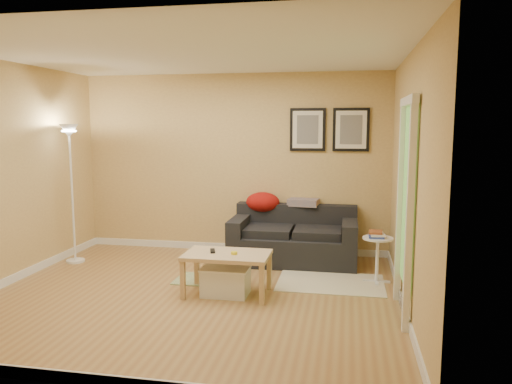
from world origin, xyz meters
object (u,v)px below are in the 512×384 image
(coffee_table, at_px, (227,274))
(book_stack, at_px, (376,234))
(sofa, at_px, (294,235))
(floor_lamp, at_px, (72,198))
(storage_bin, at_px, (226,281))
(side_table, at_px, (377,260))

(coffee_table, distance_m, book_stack, 1.83)
(sofa, xyz_separation_m, book_stack, (1.06, -0.68, 0.21))
(floor_lamp, bearing_deg, storage_bin, -21.02)
(coffee_table, relative_size, side_table, 1.70)
(side_table, bearing_deg, sofa, 146.84)
(side_table, height_order, floor_lamp, floor_lamp)
(side_table, relative_size, book_stack, 2.37)
(coffee_table, xyz_separation_m, side_table, (1.65, 0.73, 0.04))
(book_stack, bearing_deg, floor_lamp, -164.49)
(side_table, bearing_deg, storage_bin, -155.72)
(book_stack, bearing_deg, coffee_table, -137.85)
(storage_bin, bearing_deg, sofa, 67.89)
(coffee_table, distance_m, storage_bin, 0.08)
(sofa, bearing_deg, side_table, -33.16)
(coffee_table, height_order, storage_bin, coffee_table)
(coffee_table, distance_m, floor_lamp, 2.61)
(sofa, bearing_deg, storage_bin, -112.11)
(coffee_table, bearing_deg, sofa, 53.89)
(sofa, relative_size, floor_lamp, 0.90)
(sofa, xyz_separation_m, coffee_table, (-0.58, -1.44, -0.14))
(sofa, bearing_deg, floor_lamp, -169.45)
(book_stack, distance_m, floor_lamp, 4.02)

